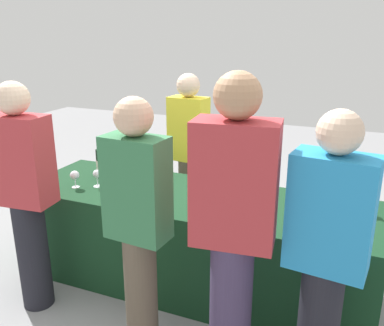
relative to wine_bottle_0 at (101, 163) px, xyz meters
The scene contains 18 objects.
ground_plane 1.20m from the wine_bottle_0, ahead, with size 12.00×12.00×0.00m, color gray.
tasting_table 0.98m from the wine_bottle_0, ahead, with size 2.61×0.84×0.73m, color #14381E.
wine_bottle_0 is the anchor object (origin of this frame).
wine_bottle_1 0.15m from the wine_bottle_0, ahead, with size 0.07×0.07×0.32m.
wine_bottle_2 1.07m from the wine_bottle_0, ahead, with size 0.08×0.08×0.32m.
wine_bottle_3 1.73m from the wine_bottle_0, ahead, with size 0.07×0.07×0.31m.
wine_bottle_4 1.92m from the wine_bottle_0, ahead, with size 0.07×0.07×0.33m.
wine_glass_0 0.28m from the wine_bottle_0, 99.63° to the right, with size 0.07×0.07×0.13m.
wine_glass_1 0.22m from the wine_bottle_0, 63.23° to the right, with size 0.07×0.07×0.14m.
wine_glass_2 0.49m from the wine_bottle_0, 32.69° to the right, with size 0.07×0.07×0.14m.
wine_glass_3 0.69m from the wine_bottle_0, 18.95° to the right, with size 0.06×0.06×0.14m.
wine_glass_4 1.01m from the wine_bottle_0, 13.56° to the right, with size 0.07×0.07×0.14m.
wine_glass_5 1.42m from the wine_bottle_0, 12.52° to the right, with size 0.07×0.07×0.15m.
server_pouring 0.81m from the wine_bottle_0, 50.58° to the left, with size 0.36×0.23×1.54m.
guest_0 0.76m from the wine_bottle_0, 95.59° to the right, with size 0.41×0.25×1.59m.
guest_1 1.21m from the wine_bottle_0, 45.74° to the right, with size 0.36×0.22×1.56m.
guest_2 1.63m from the wine_bottle_0, 31.51° to the right, with size 0.44×0.27×1.71m.
guest_3 2.00m from the wine_bottle_0, 23.08° to the right, with size 0.41×0.26×1.55m.
Camera 1 is at (1.07, -2.58, 1.87)m, focal length 38.43 mm.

